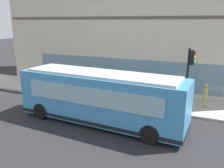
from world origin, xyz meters
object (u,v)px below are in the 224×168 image
city_bus_nearside (100,98)px  traffic_light_near_corner (190,69)px  pedestrian_by_light_pole (205,94)px  fire_hydrant (92,93)px  pedestrian_walking_along_curb (86,81)px  pedestrian_near_hydrant (132,84)px  newspaper_vending_box (51,82)px  pedestrian_near_building_entrance (121,88)px

city_bus_nearside → traffic_light_near_corner: traffic_light_near_corner is taller
city_bus_nearside → pedestrian_by_light_pole: (4.64, -5.61, -0.42)m
pedestrian_by_light_pole → city_bus_nearside: bearing=129.6°
fire_hydrant → pedestrian_walking_along_curb: 1.28m
city_bus_nearside → pedestrian_by_light_pole: size_ratio=5.96×
fire_hydrant → pedestrian_by_light_pole: size_ratio=0.43×
city_bus_nearside → pedestrian_near_hydrant: 5.47m
pedestrian_walking_along_curb → newspaper_vending_box: size_ratio=2.00×
fire_hydrant → pedestrian_near_building_entrance: pedestrian_near_building_entrance is taller
pedestrian_near_building_entrance → newspaper_vending_box: (0.97, 7.11, -0.46)m
traffic_light_near_corner → fire_hydrant: traffic_light_near_corner is taller
pedestrian_by_light_pole → newspaper_vending_box: bearing=89.2°
city_bus_nearside → newspaper_vending_box: bearing=56.7°
traffic_light_near_corner → pedestrian_by_light_pole: size_ratio=2.44×
pedestrian_near_hydrant → pedestrian_walking_along_curb: bearing=108.1°
pedestrian_near_building_entrance → pedestrian_by_light_pole: (0.78, -5.84, 0.07)m
pedestrian_near_hydrant → fire_hydrant: bearing=124.3°
fire_hydrant → newspaper_vending_box: size_ratio=0.82×
pedestrian_walking_along_curb → pedestrian_near_hydrant: 3.73m
traffic_light_near_corner → pedestrian_near_hydrant: bearing=63.6°
newspaper_vending_box → traffic_light_near_corner: bearing=-97.6°
pedestrian_near_hydrant → newspaper_vending_box: size_ratio=1.75×
city_bus_nearside → traffic_light_near_corner: size_ratio=2.44×
newspaper_vending_box → pedestrian_walking_along_curb: bearing=-97.9°
pedestrian_near_building_entrance → pedestrian_near_hydrant: size_ratio=1.01×
pedestrian_by_light_pole → pedestrian_walking_along_curb: bearing=92.3°
pedestrian_near_building_entrance → newspaper_vending_box: 7.20m
pedestrian_near_building_entrance → traffic_light_near_corner: bearing=-97.3°
traffic_light_near_corner → pedestrian_near_hydrant: traffic_light_near_corner is taller
city_bus_nearside → fire_hydrant: city_bus_nearside is taller
pedestrian_by_light_pole → traffic_light_near_corner: bearing=144.1°
pedestrian_by_light_pole → pedestrian_walking_along_curb: (-0.36, 8.98, 0.06)m
traffic_light_near_corner → pedestrian_by_light_pole: bearing=-35.9°
traffic_light_near_corner → newspaper_vending_box: size_ratio=4.62×
city_bus_nearside → pedestrian_walking_along_curb: 5.46m
city_bus_nearside → pedestrian_by_light_pole: 7.29m
traffic_light_near_corner → pedestrian_walking_along_curb: (1.04, 7.97, -1.85)m
fire_hydrant → pedestrian_by_light_pole: 8.22m
fire_hydrant → newspaper_vending_box: (1.22, 4.82, 0.09)m
pedestrian_near_building_entrance → pedestrian_walking_along_curb: pedestrian_walking_along_curb is taller
city_bus_nearside → newspaper_vending_box: size_ratio=11.29×
pedestrian_near_building_entrance → pedestrian_by_light_pole: 5.89m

